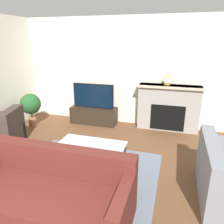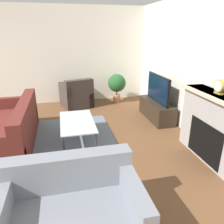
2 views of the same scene
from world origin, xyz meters
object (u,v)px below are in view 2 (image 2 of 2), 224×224
(potted_plant, at_px, (117,84))
(mantel_clock, at_px, (220,86))
(couch_sectional, at_px, (9,131))
(armchair_by_window, at_px, (77,96))
(couch_loveseat, at_px, (72,217))
(coffee_table, at_px, (77,123))
(tv, at_px, (158,89))

(potted_plant, relative_size, mantel_clock, 3.76)
(couch_sectional, height_order, mantel_clock, mantel_clock)
(armchair_by_window, distance_m, mantel_clock, 3.85)
(couch_loveseat, height_order, mantel_clock, mantel_clock)
(mantel_clock, bearing_deg, coffee_table, -118.33)
(armchair_by_window, bearing_deg, mantel_clock, 106.36)
(couch_loveseat, relative_size, armchair_by_window, 1.42)
(tv, bearing_deg, couch_sectional, -78.91)
(armchair_by_window, bearing_deg, coffee_table, 70.72)
(couch_loveseat, relative_size, potted_plant, 1.61)
(potted_plant, bearing_deg, couch_sectional, -50.83)
(armchair_by_window, relative_size, potted_plant, 1.14)
(couch_sectional, relative_size, couch_loveseat, 1.53)
(couch_loveseat, bearing_deg, coffee_table, 83.83)
(coffee_table, height_order, mantel_clock, mantel_clock)
(tv, height_order, couch_sectional, tv)
(couch_sectional, distance_m, coffee_table, 1.25)
(couch_loveseat, distance_m, potted_plant, 4.66)
(armchair_by_window, relative_size, coffee_table, 0.81)
(couch_loveseat, height_order, potted_plant, potted_plant)
(tv, xyz_separation_m, coffee_table, (0.70, -1.96, -0.39))
(armchair_by_window, distance_m, potted_plant, 1.23)
(armchair_by_window, xyz_separation_m, potted_plant, (-0.13, 1.20, 0.25))
(tv, height_order, potted_plant, tv)
(coffee_table, bearing_deg, potted_plant, 148.30)
(tv, height_order, coffee_table, tv)
(tv, height_order, mantel_clock, mantel_clock)
(tv, xyz_separation_m, mantel_clock, (1.83, 0.14, 0.48))
(couch_loveseat, height_order, coffee_table, couch_loveseat)
(tv, distance_m, armchair_by_window, 2.31)
(coffee_table, bearing_deg, couch_loveseat, -6.17)
(armchair_by_window, height_order, potted_plant, potted_plant)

